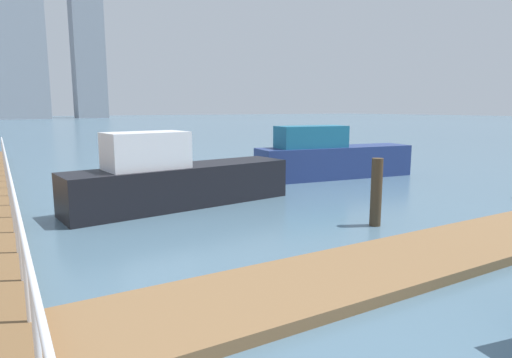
# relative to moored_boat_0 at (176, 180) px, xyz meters

# --- Properties ---
(ground_plane) EXTENTS (300.00, 300.00, 0.00)m
(ground_plane) POSITION_rel_moored_boat_0_xyz_m (-1.03, 6.51, -0.79)
(ground_plane) COLOR slate
(floating_dock) EXTENTS (14.18, 2.00, 0.18)m
(floating_dock) POSITION_rel_moored_boat_0_xyz_m (2.56, -6.71, -0.70)
(floating_dock) COLOR olive
(floating_dock) RESTS_ON ground_plane
(boardwalk_railing) EXTENTS (0.06, 29.66, 1.08)m
(boardwalk_railing) POSITION_rel_moored_boat_0_xyz_m (-4.18, -2.98, 0.43)
(boardwalk_railing) COLOR white
(boardwalk_railing) RESTS_ON boardwalk
(dock_piling_2) EXTENTS (0.27, 0.27, 1.65)m
(dock_piling_2) POSITION_rel_moored_boat_0_xyz_m (3.41, -4.46, 0.04)
(dock_piling_2) COLOR #473826
(dock_piling_2) RESTS_ON ground_plane
(moored_boat_0) EXTENTS (6.79, 2.28, 2.18)m
(moored_boat_0) POSITION_rel_moored_boat_0_xyz_m (0.00, 0.00, 0.00)
(moored_boat_0) COLOR black
(moored_boat_0) RESTS_ON ground_plane
(moored_boat_2) EXTENTS (6.73, 2.30, 2.12)m
(moored_boat_2) POSITION_rel_moored_boat_0_xyz_m (7.26, 1.79, 0.04)
(moored_boat_2) COLOR navy
(moored_boat_2) RESTS_ON ground_plane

